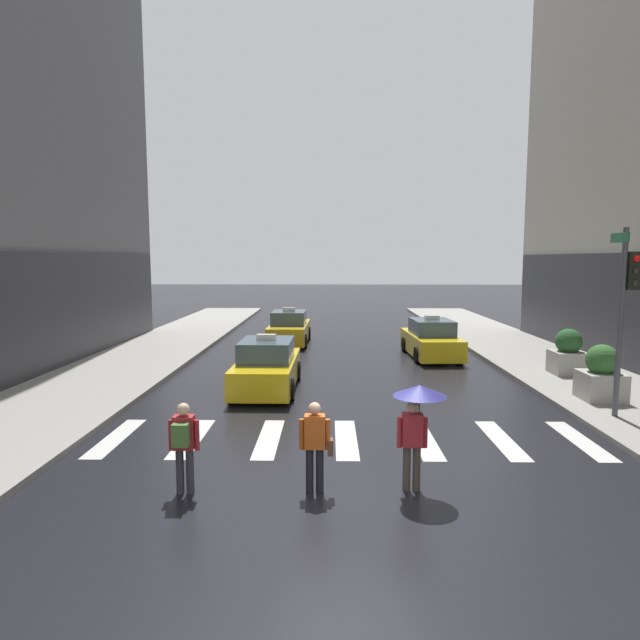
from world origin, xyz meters
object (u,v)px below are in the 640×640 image
(taxi_third, at_px, (289,329))
(pedestrian_with_umbrella, at_px, (417,408))
(planter_mid_block, at_px, (568,354))
(taxi_second, at_px, (431,340))
(planter_near_corner, at_px, (601,375))
(pedestrian_with_handbag, at_px, (315,442))
(taxi_lead, at_px, (267,367))
(pedestrian_with_backpack, at_px, (184,441))
(traffic_light_pole, at_px, (626,295))

(taxi_third, height_order, pedestrian_with_umbrella, pedestrian_with_umbrella)
(taxi_third, distance_m, planter_mid_block, 12.89)
(taxi_second, relative_size, planter_mid_block, 2.89)
(taxi_third, bearing_deg, taxi_second, -30.02)
(pedestrian_with_umbrella, relative_size, planter_near_corner, 1.21)
(pedestrian_with_umbrella, height_order, pedestrian_with_handbag, pedestrian_with_umbrella)
(taxi_second, xyz_separation_m, planter_mid_block, (4.04, -4.02, 0.15))
(taxi_second, bearing_deg, taxi_lead, -137.17)
(taxi_lead, height_order, taxi_third, same)
(pedestrian_with_handbag, bearing_deg, taxi_second, 71.23)
(taxi_third, height_order, planter_near_corner, taxi_third)
(pedestrian_with_umbrella, xyz_separation_m, pedestrian_with_backpack, (-4.14, -0.24, -0.54))
(taxi_third, bearing_deg, traffic_light_pole, -53.62)
(traffic_light_pole, relative_size, pedestrian_with_umbrella, 2.47)
(traffic_light_pole, relative_size, taxi_third, 1.05)
(pedestrian_with_umbrella, distance_m, planter_mid_block, 11.60)
(traffic_light_pole, bearing_deg, taxi_lead, 160.85)
(planter_near_corner, bearing_deg, taxi_third, 131.12)
(pedestrian_with_umbrella, bearing_deg, taxi_third, 101.74)
(traffic_light_pole, distance_m, pedestrian_with_handbag, 9.15)
(pedestrian_with_umbrella, bearing_deg, taxi_second, 78.27)
(taxi_third, bearing_deg, pedestrian_with_umbrella, -78.26)
(pedestrian_with_backpack, bearing_deg, traffic_light_pole, 24.06)
(traffic_light_pole, relative_size, pedestrian_with_handbag, 2.91)
(taxi_third, xyz_separation_m, planter_near_corner, (9.76, -11.18, 0.15))
(taxi_lead, bearing_deg, traffic_light_pole, -19.15)
(taxi_third, distance_m, pedestrian_with_umbrella, 17.42)
(planter_mid_block, bearing_deg, planter_near_corner, -99.61)
(taxi_lead, height_order, planter_near_corner, taxi_lead)
(pedestrian_with_umbrella, height_order, pedestrian_with_backpack, pedestrian_with_umbrella)
(pedestrian_with_umbrella, distance_m, planter_near_corner, 8.57)
(pedestrian_with_backpack, bearing_deg, planter_near_corner, 30.48)
(taxi_third, bearing_deg, pedestrian_with_backpack, -91.97)
(taxi_lead, bearing_deg, pedestrian_with_umbrella, -64.69)
(traffic_light_pole, bearing_deg, taxi_third, 126.38)
(pedestrian_with_handbag, bearing_deg, planter_mid_block, 47.72)
(pedestrian_with_handbag, bearing_deg, pedestrian_with_umbrella, 3.93)
(taxi_lead, relative_size, pedestrian_with_backpack, 2.77)
(taxi_second, xyz_separation_m, pedestrian_with_backpack, (-6.92, -13.63, 0.25))
(taxi_third, height_order, pedestrian_with_backpack, taxi_third)
(taxi_third, relative_size, planter_mid_block, 2.86)
(pedestrian_with_backpack, bearing_deg, taxi_third, 88.03)
(taxi_second, height_order, taxi_third, same)
(traffic_light_pole, bearing_deg, pedestrian_with_handbag, -150.49)
(traffic_light_pole, height_order, taxi_lead, traffic_light_pole)
(traffic_light_pole, height_order, pedestrian_with_backpack, traffic_light_pole)
(taxi_third, xyz_separation_m, pedestrian_with_handbag, (1.73, -17.16, 0.21))
(pedestrian_with_backpack, xyz_separation_m, planter_mid_block, (10.95, 9.61, -0.10))
(planter_near_corner, bearing_deg, traffic_light_pole, -101.51)
(taxi_second, bearing_deg, pedestrian_with_umbrella, -101.73)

